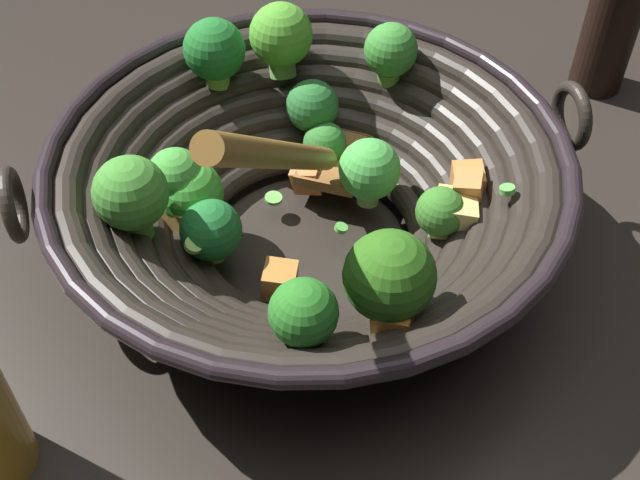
# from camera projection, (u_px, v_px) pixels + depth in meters

# --- Properties ---
(ground_plane) EXTENTS (4.00, 4.00, 0.00)m
(ground_plane) POSITION_uv_depth(u_px,v_px,m) (309.00, 252.00, 0.66)
(ground_plane) COLOR #28231E
(wok) EXTENTS (0.39, 0.40, 0.24)m
(wok) POSITION_uv_depth(u_px,v_px,m) (306.00, 189.00, 0.61)
(wok) COLOR black
(wok) RESTS_ON ground
(soy_sauce_bottle) EXTENTS (0.05, 0.05, 0.18)m
(soy_sauce_bottle) POSITION_uv_depth(u_px,v_px,m) (613.00, 21.00, 0.76)
(soy_sauce_bottle) COLOR black
(soy_sauce_bottle) RESTS_ON ground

